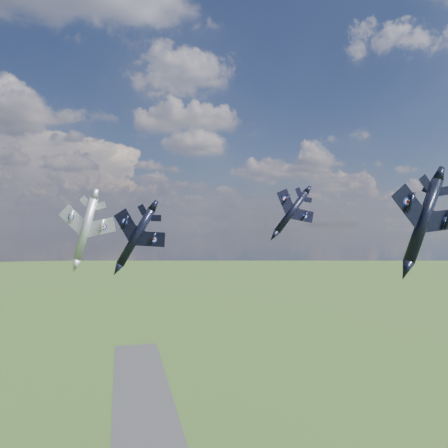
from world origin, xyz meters
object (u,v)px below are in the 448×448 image
object	(u,v)px
jet_high_navy	(291,212)
jet_left_silver	(86,229)
jet_right_navy	(423,221)
jet_lead_navy	(136,237)

from	to	relation	value
jet_high_navy	jet_left_silver	xyz separation A→B (m)	(-40.92, -1.58, -3.43)
jet_high_navy	jet_right_navy	bearing A→B (deg)	-87.65
jet_right_navy	jet_left_silver	world-z (taller)	jet_right_navy
jet_lead_navy	jet_high_navy	bearing A→B (deg)	48.24
jet_lead_navy	jet_right_navy	xyz separation A→B (m)	(34.46, -21.38, 2.38)
jet_lead_navy	jet_left_silver	world-z (taller)	jet_left_silver
jet_right_navy	jet_high_navy	distance (m)	38.10
jet_high_navy	jet_lead_navy	bearing A→B (deg)	-153.63
jet_right_navy	jet_high_navy	xyz separation A→B (m)	(-2.07, 37.98, 2.12)
jet_lead_navy	jet_high_navy	xyz separation A→B (m)	(32.39, 16.61, 4.50)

